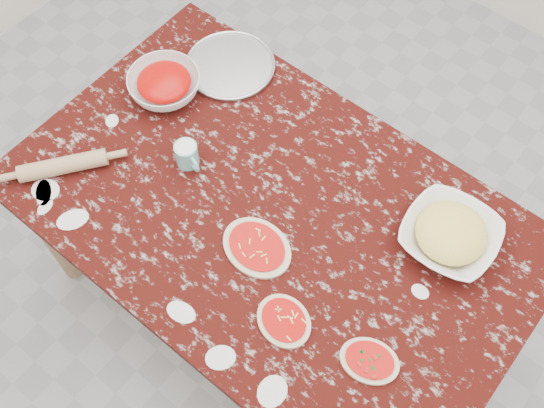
{
  "coord_description": "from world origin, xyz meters",
  "views": [
    {
      "loc": [
        0.59,
        -0.73,
        2.48
      ],
      "look_at": [
        0.0,
        0.0,
        0.8
      ],
      "focal_mm": 42.53,
      "sensor_mm": 36.0,
      "label": 1
    }
  ],
  "objects": [
    {
      "name": "pizza_right",
      "position": [
        0.5,
        -0.19,
        0.76
      ],
      "size": [
        0.2,
        0.17,
        0.02
      ],
      "color": "beige",
      "rests_on": "worktable"
    },
    {
      "name": "sauce_bowl",
      "position": [
        -0.57,
        0.13,
        0.79
      ],
      "size": [
        0.31,
        0.31,
        0.08
      ],
      "primitive_type": "imported",
      "rotation": [
        0.0,
        0.0,
        -0.31
      ],
      "color": "white",
      "rests_on": "worktable"
    },
    {
      "name": "pizza_left",
      "position": [
        0.04,
        -0.12,
        0.76
      ],
      "size": [
        0.24,
        0.19,
        0.02
      ],
      "color": "beige",
      "rests_on": "worktable"
    },
    {
      "name": "pizza_tray",
      "position": [
        -0.48,
        0.36,
        0.76
      ],
      "size": [
        0.38,
        0.38,
        0.01
      ],
      "primitive_type": "cylinder",
      "rotation": [
        0.0,
        0.0,
        0.28
      ],
      "color": "#B2B2B7",
      "rests_on": "worktable"
    },
    {
      "name": "cheese_bowl",
      "position": [
        0.47,
        0.25,
        0.78
      ],
      "size": [
        0.3,
        0.3,
        0.07
      ],
      "primitive_type": "imported",
      "rotation": [
        0.0,
        0.0,
        0.08
      ],
      "color": "white",
      "rests_on": "worktable"
    },
    {
      "name": "worktable",
      "position": [
        0.0,
        0.0,
        0.67
      ],
      "size": [
        1.6,
        1.0,
        0.75
      ],
      "color": "black",
      "rests_on": "ground"
    },
    {
      "name": "pizza_mid",
      "position": [
        0.25,
        -0.25,
        0.76
      ],
      "size": [
        0.19,
        0.17,
        0.02
      ],
      "color": "beige",
      "rests_on": "worktable"
    },
    {
      "name": "rolling_pin",
      "position": [
        -0.6,
        -0.3,
        0.78
      ],
      "size": [
        0.21,
        0.25,
        0.06
      ],
      "primitive_type": "cylinder",
      "rotation": [
        0.0,
        1.57,
        0.93
      ],
      "color": "tan",
      "rests_on": "worktable"
    },
    {
      "name": "ground",
      "position": [
        0.0,
        0.0,
        0.0
      ],
      "size": [
        4.0,
        4.0,
        0.0
      ],
      "primitive_type": "plane",
      "color": "gray"
    },
    {
      "name": "flour_mug",
      "position": [
        -0.32,
        -0.03,
        0.79
      ],
      "size": [
        0.11,
        0.07,
        0.09
      ],
      "color": "#74BCBF",
      "rests_on": "worktable"
    }
  ]
}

